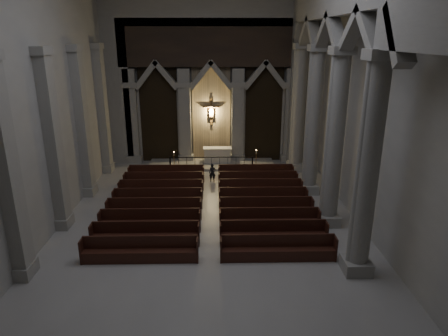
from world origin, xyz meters
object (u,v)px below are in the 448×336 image
object	(u,v)px
altar_rail	(211,162)
pews	(210,206)
candle_stand_left	(174,168)
worshipper	(212,173)
candle_stand_right	(256,166)
altar	(217,155)

from	to	relation	value
altar_rail	pews	size ratio (longest dim) A/B	0.54
candle_stand_left	pews	size ratio (longest dim) A/B	0.15
altar_rail	worshipper	world-z (taller)	worshipper
pews	candle_stand_left	bearing A→B (deg)	111.78
pews	worshipper	world-z (taller)	worshipper
candle_stand_right	altar	bearing A→B (deg)	144.65
altar	candle_stand_right	xyz separation A→B (m)	(2.50, -1.77, -0.25)
altar_rail	candle_stand_left	world-z (taller)	candle_stand_left
altar_rail	candle_stand_left	xyz separation A→B (m)	(-2.37, -0.32, -0.30)
altar_rail	worshipper	bearing A→B (deg)	-87.59
candle_stand_left	pews	bearing A→B (deg)	-68.22
altar_rail	candle_stand_right	distance (m)	2.91
altar	worshipper	bearing A→B (deg)	-95.16
worshipper	candle_stand_left	bearing A→B (deg)	150.86
altar	pews	distance (m)	8.06
candle_stand_right	worshipper	size ratio (longest dim) A/B	1.34
candle_stand_right	worshipper	xyz separation A→B (m)	(-2.82, -1.81, 0.15)
worshipper	altar_rail	bearing A→B (deg)	94.06
altar	worshipper	xyz separation A→B (m)	(-0.32, -3.58, -0.10)
altar	pews	bearing A→B (deg)	-92.83
altar_rail	pews	distance (m)	6.26
altar_rail	candle_stand_right	world-z (taller)	candle_stand_right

